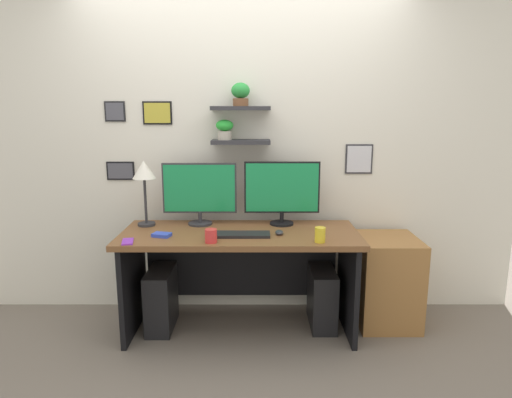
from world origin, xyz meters
TOP-DOWN VIEW (x-y plane):
  - ground_plane at (0.00, 0.00)m, footprint 8.00×8.00m
  - back_wall_assembly at (-0.00, 0.44)m, footprint 4.40×0.24m
  - desk at (0.00, 0.06)m, footprint 1.69×0.68m
  - monitor_left at (-0.31, 0.22)m, footprint 0.55×0.18m
  - monitor_right at (0.31, 0.22)m, footprint 0.56×0.18m
  - keyboard at (-0.01, -0.10)m, footprint 0.44×0.14m
  - computer_mouse at (0.28, -0.07)m, footprint 0.06×0.09m
  - desk_lamp at (-0.71, 0.18)m, footprint 0.17×0.17m
  - cell_phone at (-0.73, -0.25)m, footprint 0.10×0.15m
  - coffee_mug at (-0.18, -0.25)m, footprint 0.08×0.08m
  - pen_cup at (0.53, -0.25)m, footprint 0.07×0.07m
  - scissors_tray at (-0.53, -0.12)m, footprint 0.14×0.11m
  - drawer_cabinet at (1.10, 0.13)m, footprint 0.44×0.50m
  - computer_tower_left at (-0.59, 0.03)m, footprint 0.18×0.40m
  - computer_tower_right at (0.61, 0.07)m, footprint 0.18×0.40m

SIDE VIEW (x-z plane):
  - ground_plane at x=0.00m, z-range 0.00..0.00m
  - computer_tower_right at x=0.61m, z-range 0.00..0.44m
  - computer_tower_left at x=-0.59m, z-range 0.00..0.45m
  - drawer_cabinet at x=1.10m, z-range 0.00..0.67m
  - desk at x=0.00m, z-range 0.17..0.92m
  - cell_phone at x=-0.73m, z-range 0.75..0.76m
  - keyboard at x=-0.01m, z-range 0.75..0.77m
  - scissors_tray at x=-0.53m, z-range 0.75..0.77m
  - computer_mouse at x=0.28m, z-range 0.75..0.78m
  - coffee_mug at x=-0.18m, z-range 0.75..0.84m
  - pen_cup at x=0.53m, z-range 0.75..0.85m
  - monitor_left at x=-0.31m, z-range 0.77..1.24m
  - monitor_right at x=0.31m, z-range 0.77..1.25m
  - desk_lamp at x=-0.71m, z-range 0.89..1.38m
  - back_wall_assembly at x=0.00m, z-range 0.00..2.70m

